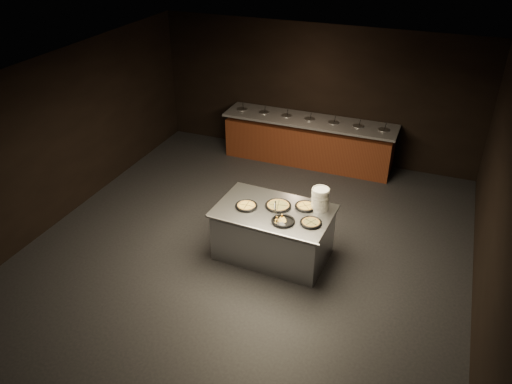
% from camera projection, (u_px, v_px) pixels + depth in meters
% --- Properties ---
extents(room, '(7.02, 8.02, 2.92)m').
position_uv_depth(room, '(244.00, 176.00, 7.47)').
color(room, black).
rests_on(room, ground).
extents(salad_bar, '(3.70, 0.83, 1.18)m').
position_uv_depth(salad_bar, '(308.00, 144.00, 10.83)').
color(salad_bar, '#592814').
rests_on(salad_bar, ground).
extents(serving_counter, '(1.85, 1.24, 0.86)m').
position_uv_depth(serving_counter, '(273.00, 233.00, 7.98)').
color(serving_counter, '#AEB0B5').
rests_on(serving_counter, ground).
extents(plate_stack, '(0.27, 0.27, 0.36)m').
position_uv_depth(plate_stack, '(320.00, 199.00, 7.68)').
color(plate_stack, silver).
rests_on(plate_stack, serving_counter).
extents(pan_veggie_whole, '(0.35, 0.35, 0.04)m').
position_uv_depth(pan_veggie_whole, '(246.00, 206.00, 7.82)').
color(pan_veggie_whole, black).
rests_on(pan_veggie_whole, serving_counter).
extents(pan_cheese_whole, '(0.41, 0.41, 0.04)m').
position_uv_depth(pan_cheese_whole, '(278.00, 205.00, 7.83)').
color(pan_cheese_whole, black).
rests_on(pan_cheese_whole, serving_counter).
extents(pan_cheese_slices_a, '(0.34, 0.34, 0.04)m').
position_uv_depth(pan_cheese_slices_a, '(306.00, 206.00, 7.81)').
color(pan_cheese_slices_a, black).
rests_on(pan_cheese_slices_a, serving_counter).
extents(pan_cheese_slices_b, '(0.36, 0.36, 0.04)m').
position_uv_depth(pan_cheese_slices_b, '(283.00, 221.00, 7.45)').
color(pan_cheese_slices_b, black).
rests_on(pan_cheese_slices_b, serving_counter).
extents(pan_veggie_slices, '(0.33, 0.33, 0.04)m').
position_uv_depth(pan_veggie_slices, '(311.00, 222.00, 7.41)').
color(pan_veggie_slices, black).
rests_on(pan_veggie_slices, serving_counter).
extents(server_left, '(0.18, 0.29, 0.15)m').
position_uv_depth(server_left, '(275.00, 207.00, 7.69)').
color(server_left, '#AEB0B5').
rests_on(server_left, serving_counter).
extents(server_right, '(0.28, 0.30, 0.18)m').
position_uv_depth(server_right, '(277.00, 216.00, 7.45)').
color(server_right, '#AEB0B5').
rests_on(server_right, serving_counter).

